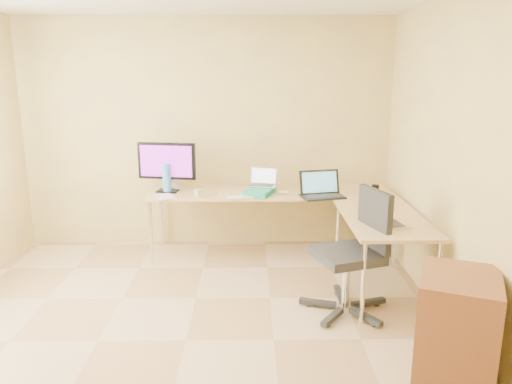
{
  "coord_description": "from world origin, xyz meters",
  "views": [
    {
      "loc": [
        0.5,
        -3.42,
        2.0
      ],
      "look_at": [
        0.55,
        1.1,
        0.9
      ],
      "focal_mm": 34.74,
      "sensor_mm": 36.0,
      "label": 1
    }
  ],
  "objects_px": {
    "office_chair": "(347,256)",
    "water_bottle": "(167,178)",
    "monitor": "(167,167)",
    "mug": "(198,193)",
    "laptop_center": "(262,177)",
    "desk_main": "(271,223)",
    "keyboard": "(245,197)",
    "desk_return": "(381,255)",
    "desk_fan": "(178,177)",
    "laptop_return": "(390,212)",
    "cabinet": "(456,334)",
    "laptop_black": "(323,185)"
  },
  "relations": [
    {
      "from": "office_chair",
      "to": "water_bottle",
      "type": "bearing_deg",
      "value": 123.78
    },
    {
      "from": "monitor",
      "to": "mug",
      "type": "bearing_deg",
      "value": -25.63
    },
    {
      "from": "laptop_center",
      "to": "mug",
      "type": "xyz_separation_m",
      "value": [
        -0.67,
        -0.24,
        -0.12
      ]
    },
    {
      "from": "desk_main",
      "to": "keyboard",
      "type": "relative_size",
      "value": 6.81
    },
    {
      "from": "desk_return",
      "to": "desk_fan",
      "type": "relative_size",
      "value": 4.63
    },
    {
      "from": "desk_return",
      "to": "laptop_return",
      "type": "relative_size",
      "value": 3.77
    },
    {
      "from": "desk_return",
      "to": "office_chair",
      "type": "relative_size",
      "value": 1.22
    },
    {
      "from": "keyboard",
      "to": "water_bottle",
      "type": "bearing_deg",
      "value": 145.35
    },
    {
      "from": "keyboard",
      "to": "cabinet",
      "type": "bearing_deg",
      "value": -75.8
    },
    {
      "from": "laptop_black",
      "to": "office_chair",
      "type": "bearing_deg",
      "value": -100.21
    },
    {
      "from": "desk_return",
      "to": "monitor",
      "type": "height_order",
      "value": "monitor"
    },
    {
      "from": "desk_fan",
      "to": "water_bottle",
      "type": "bearing_deg",
      "value": -147.45
    },
    {
      "from": "desk_return",
      "to": "water_bottle",
      "type": "xyz_separation_m",
      "value": [
        -2.1,
        0.94,
        0.52
      ]
    },
    {
      "from": "laptop_center",
      "to": "desk_fan",
      "type": "height_order",
      "value": "desk_fan"
    },
    {
      "from": "desk_main",
      "to": "laptop_return",
      "type": "bearing_deg",
      "value": -52.94
    },
    {
      "from": "laptop_black",
      "to": "cabinet",
      "type": "height_order",
      "value": "laptop_black"
    },
    {
      "from": "laptop_center",
      "to": "laptop_return",
      "type": "bearing_deg",
      "value": -33.55
    },
    {
      "from": "monitor",
      "to": "cabinet",
      "type": "distance_m",
      "value": 3.32
    },
    {
      "from": "keyboard",
      "to": "monitor",
      "type": "bearing_deg",
      "value": 143.25
    },
    {
      "from": "desk_main",
      "to": "mug",
      "type": "distance_m",
      "value": 0.92
    },
    {
      "from": "cabinet",
      "to": "laptop_black",
      "type": "bearing_deg",
      "value": 128.4
    },
    {
      "from": "laptop_center",
      "to": "mug",
      "type": "distance_m",
      "value": 0.72
    },
    {
      "from": "desk_main",
      "to": "monitor",
      "type": "distance_m",
      "value": 1.29
    },
    {
      "from": "keyboard",
      "to": "office_chair",
      "type": "bearing_deg",
      "value": -70.48
    },
    {
      "from": "laptop_black",
      "to": "laptop_return",
      "type": "bearing_deg",
      "value": -79.24
    },
    {
      "from": "keyboard",
      "to": "water_bottle",
      "type": "distance_m",
      "value": 0.89
    },
    {
      "from": "laptop_center",
      "to": "desk_fan",
      "type": "distance_m",
      "value": 0.93
    },
    {
      "from": "desk_main",
      "to": "monitor",
      "type": "relative_size",
      "value": 4.19
    },
    {
      "from": "desk_main",
      "to": "laptop_center",
      "type": "xyz_separation_m",
      "value": [
        -0.1,
        -0.03,
        0.52
      ]
    },
    {
      "from": "desk_return",
      "to": "water_bottle",
      "type": "relative_size",
      "value": 4.12
    },
    {
      "from": "desk_fan",
      "to": "laptop_center",
      "type": "bearing_deg",
      "value": -28.31
    },
    {
      "from": "water_bottle",
      "to": "laptop_return",
      "type": "xyz_separation_m",
      "value": [
        2.08,
        -1.2,
        -0.04
      ]
    },
    {
      "from": "desk_return",
      "to": "laptop_return",
      "type": "xyz_separation_m",
      "value": [
        -0.02,
        -0.26,
        0.48
      ]
    },
    {
      "from": "desk_return",
      "to": "keyboard",
      "type": "relative_size",
      "value": 3.34
    },
    {
      "from": "laptop_black",
      "to": "mug",
      "type": "bearing_deg",
      "value": 165.91
    },
    {
      "from": "desk_return",
      "to": "cabinet",
      "type": "xyz_separation_m",
      "value": [
        0.12,
        -1.41,
        -0.01
      ]
    },
    {
      "from": "laptop_black",
      "to": "laptop_return",
      "type": "distance_m",
      "value": 1.06
    },
    {
      "from": "laptop_center",
      "to": "office_chair",
      "type": "bearing_deg",
      "value": -47.5
    },
    {
      "from": "laptop_return",
      "to": "desk_return",
      "type": "bearing_deg",
      "value": -15.16
    },
    {
      "from": "laptop_return",
      "to": "water_bottle",
      "type": "bearing_deg",
      "value": 50.24
    },
    {
      "from": "desk_main",
      "to": "laptop_black",
      "type": "xyz_separation_m",
      "value": [
        0.52,
        -0.29,
        0.5
      ]
    },
    {
      "from": "laptop_return",
      "to": "laptop_black",
      "type": "bearing_deg",
      "value": 14.19
    },
    {
      "from": "monitor",
      "to": "office_chair",
      "type": "bearing_deg",
      "value": -29.1
    },
    {
      "from": "mug",
      "to": "cabinet",
      "type": "xyz_separation_m",
      "value": [
        1.86,
        -2.14,
        -0.41
      ]
    },
    {
      "from": "mug",
      "to": "office_chair",
      "type": "relative_size",
      "value": 0.08
    },
    {
      "from": "desk_return",
      "to": "laptop_return",
      "type": "bearing_deg",
      "value": -95.46
    },
    {
      "from": "desk_return",
      "to": "cabinet",
      "type": "distance_m",
      "value": 1.42
    },
    {
      "from": "laptop_return",
      "to": "office_chair",
      "type": "bearing_deg",
      "value": 99.46
    },
    {
      "from": "desk_return",
      "to": "mug",
      "type": "height_order",
      "value": "mug"
    },
    {
      "from": "laptop_black",
      "to": "laptop_return",
      "type": "xyz_separation_m",
      "value": [
        0.43,
        -0.97,
        -0.02
      ]
    }
  ]
}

